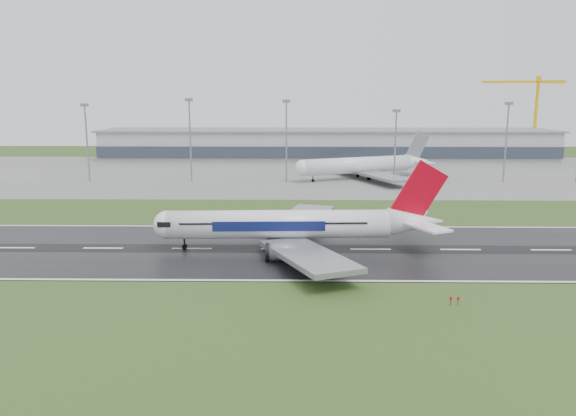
{
  "coord_description": "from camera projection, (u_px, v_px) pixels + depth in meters",
  "views": [
    {
      "loc": [
        -16.64,
        -120.4,
        33.66
      ],
      "look_at": [
        -18.62,
        12.0,
        7.0
      ],
      "focal_mm": 34.83,
      "sensor_mm": 36.0,
      "label": 1
    }
  ],
  "objects": [
    {
      "name": "main_airliner",
      "position": [
        299.0,
        207.0,
        123.13
      ],
      "size": [
        66.54,
        63.6,
        18.96
      ],
      "primitive_type": null,
      "rotation": [
        0.0,
        0.0,
        0.04
      ],
      "color": "white",
      "rests_on": "runway"
    },
    {
      "name": "terminal",
      "position": [
        327.0,
        145.0,
        304.28
      ],
      "size": [
        240.0,
        36.0,
        15.0
      ],
      "primitive_type": "cube",
      "color": "#9799A2",
      "rests_on": "ground"
    },
    {
      "name": "ground",
      "position": [
        371.0,
        250.0,
        124.42
      ],
      "size": [
        520.0,
        520.0,
        0.0
      ],
      "primitive_type": "plane",
      "color": "#2B4619",
      "rests_on": "ground"
    },
    {
      "name": "floodmast_3",
      "position": [
        395.0,
        148.0,
        219.41
      ],
      "size": [
        0.64,
        0.64,
        27.37
      ],
      "primitive_type": "cylinder",
      "color": "gray",
      "rests_on": "ground"
    },
    {
      "name": "floodmast_1",
      "position": [
        190.0,
        142.0,
        220.18
      ],
      "size": [
        0.64,
        0.64,
        31.58
      ],
      "primitive_type": "cylinder",
      "color": "gray",
      "rests_on": "ground"
    },
    {
      "name": "floodmast_4",
      "position": [
        506.0,
        144.0,
        218.5
      ],
      "size": [
        0.64,
        0.64,
        30.16
      ],
      "primitive_type": "cylinder",
      "color": "gray",
      "rests_on": "ground"
    },
    {
      "name": "floodmast_0",
      "position": [
        87.0,
        144.0,
        220.98
      ],
      "size": [
        0.64,
        0.64,
        29.57
      ],
      "primitive_type": "cylinder",
      "color": "gray",
      "rests_on": "ground"
    },
    {
      "name": "parked_airliner",
      "position": [
        362.0,
        156.0,
        228.33
      ],
      "size": [
        80.86,
        78.55,
        18.46
      ],
      "primitive_type": null,
      "rotation": [
        0.0,
        0.0,
        0.4
      ],
      "color": "silver",
      "rests_on": "apron"
    },
    {
      "name": "runway",
      "position": [
        371.0,
        249.0,
        124.41
      ],
      "size": [
        400.0,
        45.0,
        0.1
      ],
      "primitive_type": "cube",
      "color": "black",
      "rests_on": "ground"
    },
    {
      "name": "floodmast_2",
      "position": [
        286.0,
        143.0,
        219.68
      ],
      "size": [
        0.64,
        0.64,
        31.02
      ],
      "primitive_type": "cylinder",
      "color": "gray",
      "rests_on": "ground"
    },
    {
      "name": "tower_crane",
      "position": [
        536.0,
        117.0,
        314.35
      ],
      "size": [
        44.9,
        7.19,
        44.32
      ],
      "primitive_type": null,
      "rotation": [
        0.0,
        0.0,
        -0.11
      ],
      "color": "#E5B308",
      "rests_on": "ground"
    },
    {
      "name": "apron",
      "position": [
        334.0,
        173.0,
        246.94
      ],
      "size": [
        400.0,
        130.0,
        0.08
      ],
      "primitive_type": "cube",
      "color": "slate",
      "rests_on": "ground"
    }
  ]
}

